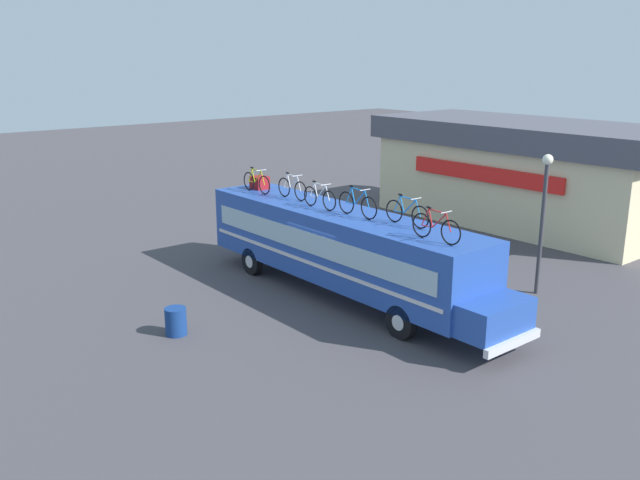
{
  "coord_description": "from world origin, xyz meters",
  "views": [
    {
      "loc": [
        16.51,
        -14.3,
        7.88
      ],
      "look_at": [
        -0.97,
        0.0,
        1.7
      ],
      "focal_mm": 37.91,
      "sensor_mm": 36.0,
      "label": 1
    }
  ],
  "objects_px": {
    "rooftop_bicycle_4": "(357,204)",
    "rooftop_bicycle_6": "(436,227)",
    "rooftop_bicycle_2": "(292,188)",
    "bus": "(343,246)",
    "rooftop_bicycle_1": "(256,182)",
    "street_lamp": "(544,207)",
    "luggage_bag_1": "(260,183)",
    "rooftop_bicycle_3": "(320,197)",
    "trash_bin": "(176,321)",
    "rooftop_bicycle_5": "(407,213)"
  },
  "relations": [
    {
      "from": "rooftop_bicycle_2",
      "to": "rooftop_bicycle_5",
      "type": "height_order",
      "value": "rooftop_bicycle_2"
    },
    {
      "from": "bus",
      "to": "rooftop_bicycle_5",
      "type": "bearing_deg",
      "value": 7.51
    },
    {
      "from": "bus",
      "to": "rooftop_bicycle_4",
      "type": "relative_size",
      "value": 7.23
    },
    {
      "from": "rooftop_bicycle_2",
      "to": "street_lamp",
      "type": "distance_m",
      "value": 8.65
    },
    {
      "from": "luggage_bag_1",
      "to": "rooftop_bicycle_4",
      "type": "distance_m",
      "value": 5.86
    },
    {
      "from": "luggage_bag_1",
      "to": "rooftop_bicycle_6",
      "type": "relative_size",
      "value": 0.35
    },
    {
      "from": "rooftop_bicycle_1",
      "to": "rooftop_bicycle_2",
      "type": "distance_m",
      "value": 1.84
    },
    {
      "from": "rooftop_bicycle_4",
      "to": "rooftop_bicycle_6",
      "type": "relative_size",
      "value": 1.02
    },
    {
      "from": "rooftop_bicycle_5",
      "to": "trash_bin",
      "type": "relative_size",
      "value": 2.17
    },
    {
      "from": "rooftop_bicycle_3",
      "to": "trash_bin",
      "type": "distance_m",
      "value": 6.43
    },
    {
      "from": "rooftop_bicycle_6",
      "to": "trash_bin",
      "type": "distance_m",
      "value": 7.95
    },
    {
      "from": "rooftop_bicycle_4",
      "to": "trash_bin",
      "type": "distance_m",
      "value": 6.71
    },
    {
      "from": "street_lamp",
      "to": "rooftop_bicycle_5",
      "type": "bearing_deg",
      "value": -106.83
    },
    {
      "from": "trash_bin",
      "to": "bus",
      "type": "bearing_deg",
      "value": 84.67
    },
    {
      "from": "rooftop_bicycle_6",
      "to": "trash_bin",
      "type": "relative_size",
      "value": 2.15
    },
    {
      "from": "rooftop_bicycle_1",
      "to": "rooftop_bicycle_5",
      "type": "bearing_deg",
      "value": 5.06
    },
    {
      "from": "rooftop_bicycle_5",
      "to": "trash_bin",
      "type": "height_order",
      "value": "rooftop_bicycle_5"
    },
    {
      "from": "trash_bin",
      "to": "rooftop_bicycle_2",
      "type": "bearing_deg",
      "value": 110.56
    },
    {
      "from": "rooftop_bicycle_5",
      "to": "street_lamp",
      "type": "height_order",
      "value": "street_lamp"
    },
    {
      "from": "bus",
      "to": "rooftop_bicycle_2",
      "type": "height_order",
      "value": "rooftop_bicycle_2"
    },
    {
      "from": "rooftop_bicycle_2",
      "to": "bus",
      "type": "bearing_deg",
      "value": -0.4
    },
    {
      "from": "rooftop_bicycle_4",
      "to": "bus",
      "type": "bearing_deg",
      "value": 176.97
    },
    {
      "from": "bus",
      "to": "rooftop_bicycle_5",
      "type": "xyz_separation_m",
      "value": [
        2.55,
        0.34,
        1.55
      ]
    },
    {
      "from": "rooftop_bicycle_4",
      "to": "trash_bin",
      "type": "xyz_separation_m",
      "value": [
        -1.3,
        -5.91,
        -2.9
      ]
    },
    {
      "from": "rooftop_bicycle_4",
      "to": "rooftop_bicycle_5",
      "type": "xyz_separation_m",
      "value": [
        1.81,
        0.38,
        -0.01
      ]
    },
    {
      "from": "rooftop_bicycle_1",
      "to": "rooftop_bicycle_2",
      "type": "height_order",
      "value": "same"
    },
    {
      "from": "rooftop_bicycle_2",
      "to": "rooftop_bicycle_5",
      "type": "relative_size",
      "value": 0.94
    },
    {
      "from": "rooftop_bicycle_2",
      "to": "rooftop_bicycle_4",
      "type": "relative_size",
      "value": 0.93
    },
    {
      "from": "rooftop_bicycle_6",
      "to": "street_lamp",
      "type": "distance_m",
      "value": 5.68
    },
    {
      "from": "street_lamp",
      "to": "luggage_bag_1",
      "type": "bearing_deg",
      "value": -150.84
    },
    {
      "from": "bus",
      "to": "rooftop_bicycle_2",
      "type": "distance_m",
      "value": 3.2
    },
    {
      "from": "luggage_bag_1",
      "to": "rooftop_bicycle_6",
      "type": "distance_m",
      "value": 9.45
    },
    {
      "from": "bus",
      "to": "rooftop_bicycle_5",
      "type": "distance_m",
      "value": 3.01
    },
    {
      "from": "bus",
      "to": "luggage_bag_1",
      "type": "bearing_deg",
      "value": 177.87
    },
    {
      "from": "rooftop_bicycle_1",
      "to": "rooftop_bicycle_6",
      "type": "xyz_separation_m",
      "value": [
        8.92,
        -0.07,
        0.0
      ]
    },
    {
      "from": "street_lamp",
      "to": "rooftop_bicycle_4",
      "type": "bearing_deg",
      "value": -121.79
    },
    {
      "from": "luggage_bag_1",
      "to": "rooftop_bicycle_2",
      "type": "bearing_deg",
      "value": -4.22
    },
    {
      "from": "rooftop_bicycle_2",
      "to": "trash_bin",
      "type": "xyz_separation_m",
      "value": [
        2.24,
        -5.97,
        -2.88
      ]
    },
    {
      "from": "bus",
      "to": "trash_bin",
      "type": "height_order",
      "value": "bus"
    },
    {
      "from": "rooftop_bicycle_4",
      "to": "rooftop_bicycle_5",
      "type": "height_order",
      "value": "rooftop_bicycle_4"
    },
    {
      "from": "rooftop_bicycle_3",
      "to": "street_lamp",
      "type": "distance_m",
      "value": 7.46
    },
    {
      "from": "rooftop_bicycle_2",
      "to": "rooftop_bicycle_3",
      "type": "xyz_separation_m",
      "value": [
        1.83,
        -0.23,
        -0.01
      ]
    },
    {
      "from": "bus",
      "to": "rooftop_bicycle_6",
      "type": "distance_m",
      "value": 4.6
    },
    {
      "from": "rooftop_bicycle_3",
      "to": "trash_bin",
      "type": "relative_size",
      "value": 2.07
    },
    {
      "from": "rooftop_bicycle_2",
      "to": "trash_bin",
      "type": "relative_size",
      "value": 2.05
    },
    {
      "from": "rooftop_bicycle_2",
      "to": "rooftop_bicycle_4",
      "type": "height_order",
      "value": "rooftop_bicycle_4"
    },
    {
      "from": "rooftop_bicycle_3",
      "to": "rooftop_bicycle_2",
      "type": "bearing_deg",
      "value": 172.92
    },
    {
      "from": "bus",
      "to": "rooftop_bicycle_1",
      "type": "xyz_separation_m",
      "value": [
        -4.6,
        -0.3,
        1.55
      ]
    },
    {
      "from": "rooftop_bicycle_1",
      "to": "rooftop_bicycle_4",
      "type": "height_order",
      "value": "rooftop_bicycle_4"
    },
    {
      "from": "luggage_bag_1",
      "to": "rooftop_bicycle_4",
      "type": "height_order",
      "value": "rooftop_bicycle_4"
    }
  ]
}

